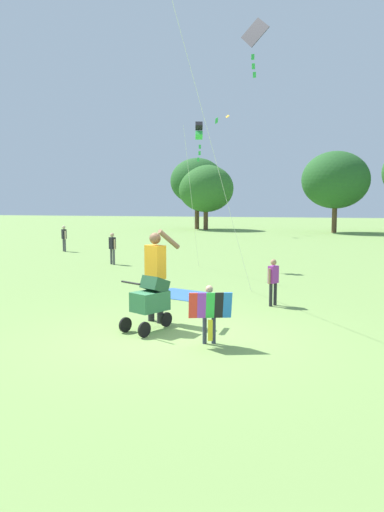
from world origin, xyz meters
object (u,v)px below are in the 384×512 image
Objects in this scene: child_with_butterfly_kite at (209,309)px; person_sitting_far at (64,236)px; person_red_shirt at (273,278)px; person_adult_flyer at (156,268)px; person_kid_running at (112,246)px; stroller at (151,298)px; picnic_blanket at (182,295)px; kite_orange_delta at (199,132)px; kite_adult_black at (252,43)px.

person_sitting_far is at bearing 124.89° from child_with_butterfly_kite.
person_adult_flyer is at bearing -136.72° from person_red_shirt.
person_sitting_far is 5.57m from person_kid_running.
person_adult_flyer is at bearing -63.29° from person_kid_running.
person_adult_flyer reaches higher than stroller.
person_sitting_far is 12.20m from picnic_blanket.
child_with_butterfly_kite is at bearing -77.18° from kite_orange_delta.
child_with_butterfly_kite is at bearing -104.22° from person_red_shirt.
person_sitting_far reaches higher than picnic_blanket.
kite_adult_black reaches higher than person_kid_running.
kite_adult_black reaches higher than person_adult_flyer.
person_kid_running is (-5.60, 4.57, -5.62)m from kite_adult_black.
kite_orange_delta is at bearing -28.04° from person_sitting_far.
kite_adult_black is 6.56m from picnic_blanket.
kite_adult_black reaches higher than stroller.
person_red_shirt is (2.08, 2.72, 0.03)m from stroller.
person_adult_flyer reaches higher than person_kid_running.
person_adult_flyer is 6.55m from kite_adult_black.
person_red_shirt is 0.69× the size of picnic_blanket.
stroller is at bearing -81.21° from person_adult_flyer.
kite_orange_delta is 3.28× the size of picnic_blanket.
kite_adult_black reaches higher than person_red_shirt.
person_kid_running reaches higher than picnic_blanket.
stroller is at bearing -83.86° from kite_orange_delta.
child_with_butterfly_kite is 0.83× the size of person_sitting_far.
person_sitting_far is at bearing 138.25° from kite_adult_black.
person_red_shirt is at bearing -19.44° from picnic_blanket.
kite_orange_delta is at bearing 1.85° from person_kid_running.
kite_orange_delta is 4.34× the size of person_kid_running.
person_adult_flyer is at bearing 135.28° from child_with_butterfly_kite.
picnic_blanket is at bearing 160.56° from person_red_shirt.
person_sitting_far is (-7.20, 3.83, -4.07)m from kite_orange_delta.
person_adult_flyer reaches higher than picnic_blanket.
person_red_shirt is at bearing 52.65° from stroller.
person_adult_flyer is 9.20m from person_kid_running.
stroller is 9.96m from kite_orange_delta.
person_adult_flyer reaches higher than child_with_butterfly_kite.
child_with_butterfly_kite is at bearing -70.50° from picnic_blanket.
kite_adult_black is at bearing 114.16° from person_red_shirt.
kite_adult_black is 13.95m from person_sitting_far.
person_kid_running reaches higher than stroller.
person_red_shirt is at bearing -44.28° from person_kid_running.
person_sitting_far is at bearing 135.41° from person_red_shirt.
person_sitting_far is (-9.53, 8.51, -5.61)m from kite_adult_black.
stroller is at bearing -127.35° from person_red_shirt.
person_sitting_far is at bearing 123.56° from person_adult_flyer.
stroller reaches higher than picnic_blanket.
child_with_butterfly_kite is at bearing -44.72° from person_adult_flyer.
person_red_shirt is at bearing 43.28° from person_adult_flyer.
person_red_shirt reaches higher than picnic_blanket.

